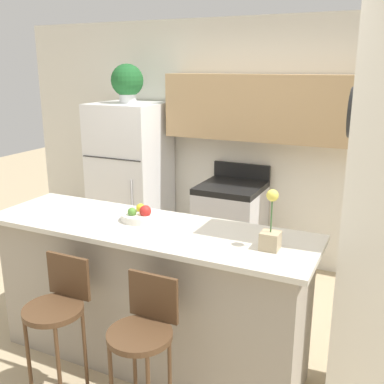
{
  "coord_description": "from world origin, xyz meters",
  "views": [
    {
      "loc": [
        1.5,
        -2.44,
        2.08
      ],
      "look_at": [
        0.0,
        0.72,
        1.09
      ],
      "focal_mm": 42.0,
      "sensor_mm": 36.0,
      "label": 1
    }
  ],
  "objects_px": {
    "fruit_bowl": "(140,215)",
    "orchid_vase": "(271,231)",
    "stove_range": "(230,226)",
    "bar_stool_right": "(143,334)",
    "bar_stool_left": "(58,309)",
    "refrigerator": "(131,179)",
    "potted_plant_on_fridge": "(127,82)"
  },
  "relations": [
    {
      "from": "orchid_vase",
      "to": "refrigerator",
      "type": "bearing_deg",
      "value": 140.51
    },
    {
      "from": "bar_stool_right",
      "to": "fruit_bowl",
      "type": "relative_size",
      "value": 3.74
    },
    {
      "from": "bar_stool_right",
      "to": "potted_plant_on_fridge",
      "type": "height_order",
      "value": "potted_plant_on_fridge"
    },
    {
      "from": "bar_stool_left",
      "to": "bar_stool_right",
      "type": "relative_size",
      "value": 1.0
    },
    {
      "from": "bar_stool_right",
      "to": "fruit_bowl",
      "type": "bearing_deg",
      "value": 122.19
    },
    {
      "from": "refrigerator",
      "to": "orchid_vase",
      "type": "relative_size",
      "value": 4.65
    },
    {
      "from": "orchid_vase",
      "to": "fruit_bowl",
      "type": "height_order",
      "value": "orchid_vase"
    },
    {
      "from": "bar_stool_right",
      "to": "bar_stool_left",
      "type": "bearing_deg",
      "value": 180.0
    },
    {
      "from": "stove_range",
      "to": "bar_stool_left",
      "type": "bearing_deg",
      "value": -97.04
    },
    {
      "from": "stove_range",
      "to": "bar_stool_left",
      "type": "distance_m",
      "value": 2.3
    },
    {
      "from": "fruit_bowl",
      "to": "refrigerator",
      "type": "bearing_deg",
      "value": 124.88
    },
    {
      "from": "bar_stool_right",
      "to": "potted_plant_on_fridge",
      "type": "relative_size",
      "value": 2.31
    },
    {
      "from": "bar_stool_right",
      "to": "fruit_bowl",
      "type": "distance_m",
      "value": 0.88
    },
    {
      "from": "bar_stool_right",
      "to": "fruit_bowl",
      "type": "xyz_separation_m",
      "value": [
        -0.4,
        0.64,
        0.45
      ]
    },
    {
      "from": "bar_stool_right",
      "to": "potted_plant_on_fridge",
      "type": "bearing_deg",
      "value": 124.13
    },
    {
      "from": "potted_plant_on_fridge",
      "to": "orchid_vase",
      "type": "height_order",
      "value": "potted_plant_on_fridge"
    },
    {
      "from": "fruit_bowl",
      "to": "bar_stool_right",
      "type": "bearing_deg",
      "value": -57.81
    },
    {
      "from": "bar_stool_left",
      "to": "orchid_vase",
      "type": "height_order",
      "value": "orchid_vase"
    },
    {
      "from": "bar_stool_left",
      "to": "fruit_bowl",
      "type": "relative_size",
      "value": 3.74
    },
    {
      "from": "bar_stool_left",
      "to": "potted_plant_on_fridge",
      "type": "distance_m",
      "value": 2.74
    },
    {
      "from": "stove_range",
      "to": "orchid_vase",
      "type": "height_order",
      "value": "orchid_vase"
    },
    {
      "from": "fruit_bowl",
      "to": "orchid_vase",
      "type": "bearing_deg",
      "value": -6.54
    },
    {
      "from": "bar_stool_left",
      "to": "orchid_vase",
      "type": "distance_m",
      "value": 1.39
    },
    {
      "from": "bar_stool_right",
      "to": "orchid_vase",
      "type": "xyz_separation_m",
      "value": [
        0.55,
        0.53,
        0.52
      ]
    },
    {
      "from": "refrigerator",
      "to": "potted_plant_on_fridge",
      "type": "distance_m",
      "value": 1.07
    },
    {
      "from": "refrigerator",
      "to": "stove_range",
      "type": "xyz_separation_m",
      "value": [
        1.18,
        0.04,
        -0.38
      ]
    },
    {
      "from": "stove_range",
      "to": "bar_stool_right",
      "type": "xyz_separation_m",
      "value": [
        0.33,
        -2.28,
        0.17
      ]
    },
    {
      "from": "orchid_vase",
      "to": "stove_range",
      "type": "bearing_deg",
      "value": 117.01
    },
    {
      "from": "bar_stool_right",
      "to": "orchid_vase",
      "type": "distance_m",
      "value": 0.93
    },
    {
      "from": "bar_stool_left",
      "to": "bar_stool_right",
      "type": "distance_m",
      "value": 0.61
    },
    {
      "from": "refrigerator",
      "to": "bar_stool_right",
      "type": "bearing_deg",
      "value": -55.87
    },
    {
      "from": "fruit_bowl",
      "to": "stove_range",
      "type": "bearing_deg",
      "value": 87.55
    }
  ]
}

